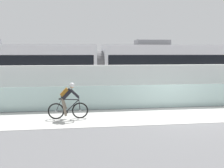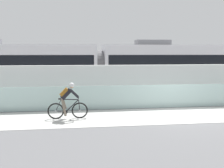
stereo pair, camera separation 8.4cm
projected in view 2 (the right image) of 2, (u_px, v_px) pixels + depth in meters
name	position (u px, v px, depth m)	size (l,w,h in m)	color
ground_plane	(181.00, 115.00, 12.81)	(200.00, 200.00, 0.00)	slate
bike_path_deck	(181.00, 115.00, 12.80)	(32.00, 3.20, 0.01)	beige
glass_parapet	(168.00, 96.00, 14.56)	(32.00, 0.05, 1.22)	silver
concrete_barrier_wall	(158.00, 83.00, 16.27)	(32.00, 0.36, 2.20)	white
tram_rail_near	(147.00, 95.00, 18.84)	(32.00, 0.08, 0.01)	#595654
tram_rail_far	(142.00, 92.00, 20.25)	(32.00, 0.08, 0.01)	#595654
tram	(99.00, 68.00, 18.89)	(22.56, 2.54, 3.81)	silver
cyclist_on_bike	(67.00, 101.00, 12.00)	(1.77, 0.58, 1.61)	black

